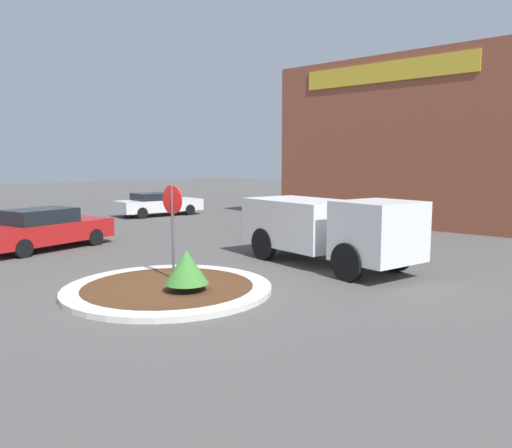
{
  "coord_description": "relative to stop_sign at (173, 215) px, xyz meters",
  "views": [
    {
      "loc": [
        9.07,
        -7.29,
        3.02
      ],
      "look_at": [
        0.35,
        2.75,
        1.36
      ],
      "focal_mm": 35.0,
      "sensor_mm": 36.0,
      "label": 1
    }
  ],
  "objects": [
    {
      "name": "ground_plane",
      "position": [
        0.45,
        -0.55,
        -1.72
      ],
      "size": [
        120.0,
        120.0,
        0.0
      ],
      "primitive_type": "plane",
      "color": "#514F4C"
    },
    {
      "name": "traffic_island",
      "position": [
        0.45,
        -0.55,
        -1.66
      ],
      "size": [
        4.87,
        4.87,
        0.13
      ],
      "color": "beige",
      "rests_on": "ground_plane"
    },
    {
      "name": "stop_sign",
      "position": [
        0.0,
        0.0,
        0.0
      ],
      "size": [
        0.71,
        0.07,
        2.48
      ],
      "color": "#4C4C51",
      "rests_on": "ground_plane"
    },
    {
      "name": "island_shrub",
      "position": [
        1.14,
        -0.57,
        -1.04
      ],
      "size": [
        1.0,
        1.0,
        0.93
      ],
      "color": "brown",
      "rests_on": "traffic_island"
    },
    {
      "name": "utility_truck",
      "position": [
        1.58,
        4.41,
        -0.57
      ],
      "size": [
        5.98,
        3.2,
        2.01
      ],
      "rotation": [
        0.0,
        0.0,
        -0.22
      ],
      "color": "white",
      "rests_on": "ground_plane"
    },
    {
      "name": "storefront_building",
      "position": [
        -1.37,
        16.69,
        2.24
      ],
      "size": [
        11.92,
        6.07,
        7.9
      ],
      "color": "brown",
      "rests_on": "ground_plane"
    },
    {
      "name": "parked_sedan_red",
      "position": [
        -7.23,
        0.28,
        -1.0
      ],
      "size": [
        2.41,
        4.76,
        1.43
      ],
      "rotation": [
        0.0,
        0.0,
        1.72
      ],
      "color": "#B21919",
      "rests_on": "ground_plane"
    },
    {
      "name": "parked_sedan_white",
      "position": [
        -13.08,
        9.74,
        -1.05
      ],
      "size": [
        2.72,
        5.02,
        1.3
      ],
      "rotation": [
        0.0,
        0.0,
        1.39
      ],
      "color": "silver",
      "rests_on": "ground_plane"
    }
  ]
}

